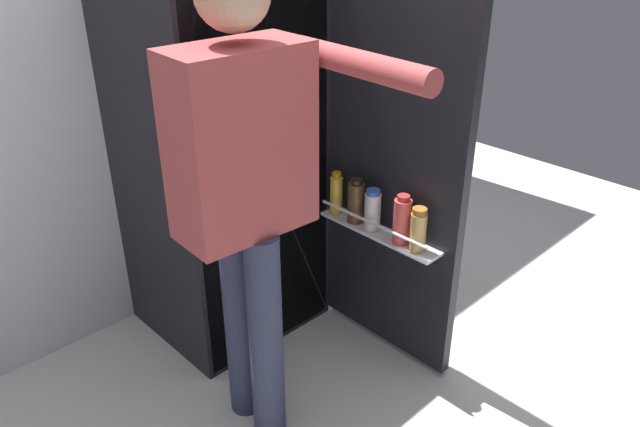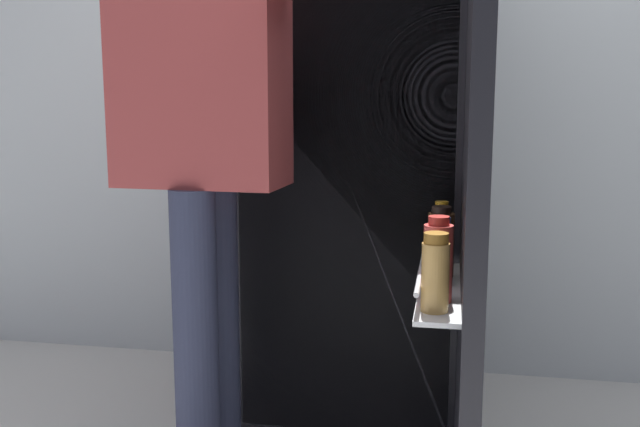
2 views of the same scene
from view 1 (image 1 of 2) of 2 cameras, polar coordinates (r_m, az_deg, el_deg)
ground_plane at (r=2.72m, az=-0.75°, el=-14.17°), size 5.67×5.67×0.00m
kitchen_wall at (r=2.83m, az=-14.50°, el=16.27°), size 4.40×0.10×2.60m
refrigerator at (r=2.63m, az=-8.26°, el=5.90°), size 0.74×1.30×1.71m
person at (r=1.96m, az=-6.81°, el=3.22°), size 0.55×0.77×1.67m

